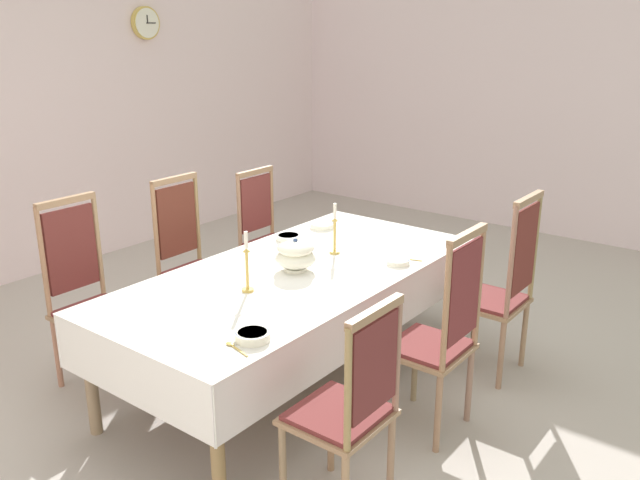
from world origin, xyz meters
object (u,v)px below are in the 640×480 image
Objects in this scene: candlestick_east at (335,233)px; dining_table at (295,281)px; spoon_primary at (233,346)px; bowl_far_right at (288,237)px; candlestick_west at (247,267)px; mounted_clock at (146,23)px; chair_south_b at (440,332)px; chair_north_b at (190,258)px; soup_tureen at (296,255)px; bowl_near_right at (398,261)px; bowl_far_left at (322,225)px; bowl_near_left at (253,335)px; chair_north_c at (268,235)px; chair_south_c at (502,286)px; spoon_secondary at (402,258)px; chair_north_a at (87,293)px; chair_south_a at (349,406)px.

dining_table is at bearing -180.00° from candlestick_east.
bowl_far_right is at bearing 44.76° from spoon_primary.
mounted_clock reaches higher than candlestick_west.
chair_north_b is at bearing 90.00° from chair_south_b.
dining_table is 1.07m from spoon_primary.
mounted_clock is at bearing 65.17° from soup_tureen.
candlestick_east is 2.28× the size of bowl_near_right.
bowl_near_left is at bearing -152.82° from bowl_far_left.
chair_north_c is at bearing 54.31° from bowl_far_right.
chair_south_b is 0.98× the size of chair_south_c.
bowl_far_left is 0.88m from spoon_secondary.
bowl_near_left is at bearing 0.86° from spoon_primary.
chair_north_a is 1.45m from spoon_primary.
dining_table is 2.15× the size of chair_north_b.
bowl_far_left is at bearing 87.49° from chair_north_c.
bowl_near_right is at bearing -111.13° from bowl_far_left.
candlestick_west is at bearing 51.27° from spoon_primary.
dining_table is 8.09× the size of mounted_clock.
chair_north_b is (0.86, 2.01, 0.03)m from chair_south_a.
chair_south_c is 0.66m from spoon_secondary.
chair_south_a is 0.99× the size of chair_north_c.
mounted_clock is (0.97, 2.63, 1.45)m from bowl_far_right.
candlestick_west is 1.34m from bowl_far_left.
bowl_near_right is at bearing 50.14° from chair_south_b.
bowl_far_right is (-0.04, 0.88, 0.00)m from bowl_near_right.
dining_table is 0.47m from candlestick_east.
chair_north_b is 1.76m from spoon_primary.
bowl_far_right is at bearing 92.91° from bowl_near_right.
chair_north_a reaches higher than bowl_far_right.
chair_north_a is at bearing 129.87° from chair_south_c.
chair_south_c is at bearing -57.40° from bowl_near_right.
chair_north_a is 3.49× the size of candlestick_east.
bowl_near_right reaches higher than dining_table.
spoon_secondary is (-0.24, -0.85, -0.02)m from bowl_far_left.
soup_tureen is 0.99m from bowl_near_left.
chair_south_a is 1.45m from bowl_near_right.
chair_north_c reaches higher than bowl_far_right.
bowl_far_left is at bearing 57.79° from spoon_secondary.
bowl_far_left is (0.84, 0.43, 0.09)m from dining_table.
candlestick_east is at bearing 30.66° from spoon_primary.
chair_north_b is 0.73m from bowl_far_right.
chair_south_b is 1.02× the size of chair_north_b.
dining_table is at bearing 27.53° from bowl_near_left.
bowl_near_left is at bearing -152.80° from soup_tureen.
chair_south_a is 0.90× the size of chair_south_b.
spoon_primary is at bearing 104.87° from chair_south_a.
chair_north_b is 3.29× the size of candlestick_west.
chair_north_b is 1.55m from spoon_secondary.
candlestick_east is at bearing 0.00° from dining_table.
soup_tureen is 1.45× the size of bowl_far_right.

